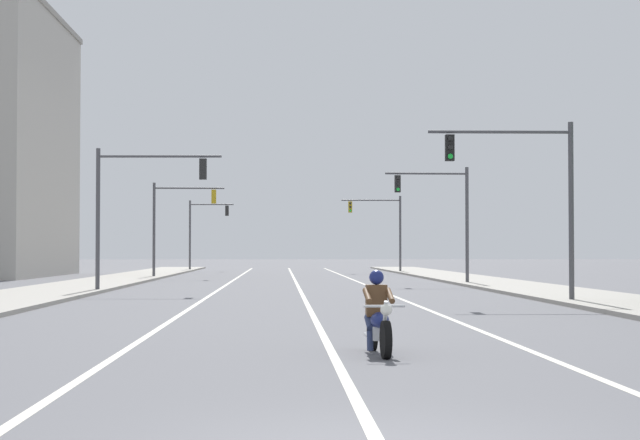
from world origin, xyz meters
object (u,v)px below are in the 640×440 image
Objects in this scene: motorcycle_with_rider at (378,320)px; traffic_signal_near_left at (134,196)px; traffic_signal_mid_right at (444,207)px; traffic_signal_far_right at (383,222)px; traffic_signal_mid_left at (174,215)px; traffic_signal_near_right at (530,183)px; traffic_signal_far_left at (202,225)px.

motorcycle_with_rider is 0.35× the size of traffic_signal_near_left.
traffic_signal_mid_right reaches higher than motorcycle_with_rider.
motorcycle_with_rider is 65.73m from traffic_signal_far_right.
traffic_signal_mid_right is 1.00× the size of traffic_signal_mid_left.
traffic_signal_far_right is at bearing 90.57° from traffic_signal_mid_right.
traffic_signal_mid_left is (-15.37, 32.57, -0.02)m from traffic_signal_near_right.
motorcycle_with_rider is at bearing -111.86° from traffic_signal_near_right.
traffic_signal_mid_left is (-8.56, 49.54, 3.50)m from motorcycle_with_rider.
traffic_signal_near_right is at bearing -89.79° from traffic_signal_far_right.
traffic_signal_mid_right is at bearing 32.44° from traffic_signal_near_left.
traffic_signal_mid_right is (6.92, 36.21, 3.48)m from motorcycle_with_rider.
traffic_signal_far_right is (15.19, 15.75, 0.01)m from traffic_signal_mid_left.
traffic_signal_mid_right is (14.89, 9.46, -0.06)m from traffic_signal_near_left.
traffic_signal_near_right is 58.66m from traffic_signal_far_left.
traffic_signal_mid_left is at bearing 91.49° from traffic_signal_near_left.
traffic_signal_near_right and traffic_signal_mid_left have the same top height.
traffic_signal_near_right and traffic_signal_far_left have the same top height.
motorcycle_with_rider is 0.35× the size of traffic_signal_far_left.
traffic_signal_near_left is 17.64m from traffic_signal_mid_right.
traffic_signal_near_left and traffic_signal_mid_left have the same top height.
traffic_signal_near_right is 1.00× the size of traffic_signal_mid_left.
traffic_signal_near_left is 46.85m from traffic_signal_far_left.
traffic_signal_far_left is (0.02, 24.04, -0.05)m from traffic_signal_mid_left.
traffic_signal_mid_left is at bearing -133.97° from traffic_signal_far_right.
traffic_signal_near_right and traffic_signal_far_right have the same top height.
traffic_signal_near_left and traffic_signal_far_right have the same top height.
motorcycle_with_rider is 74.16m from traffic_signal_far_left.
traffic_signal_near_left is at bearing 106.60° from motorcycle_with_rider.
motorcycle_with_rider is 18.62m from traffic_signal_near_right.
traffic_signal_far_left is (-15.46, 37.38, -0.03)m from traffic_signal_mid_right.
traffic_signal_mid_right is 29.09m from traffic_signal_far_right.
traffic_signal_far_left is at bearing 90.70° from traffic_signal_near_left.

